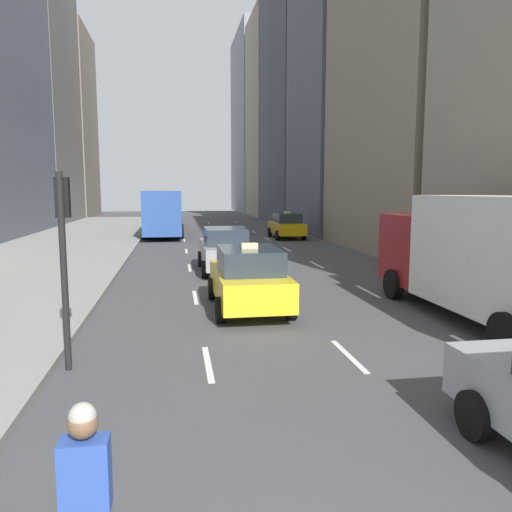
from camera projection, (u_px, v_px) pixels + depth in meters
The scene contains 10 objects.
sidewalk_left at pixel (59, 250), 26.99m from camera, with size 8.00×66.00×0.15m, color gray.
lane_markings at pixel (245, 257), 24.61m from camera, with size 5.72×56.00×0.01m.
building_row_right at pixel (315, 77), 44.95m from camera, with size 6.00×84.33×30.39m.
taxi_lead at pixel (287, 226), 34.29m from camera, with size 2.02×4.40×1.87m.
taxi_second at pixel (248, 278), 13.72m from camera, with size 2.02×4.40×1.87m.
sedan_silver_behind at pixel (225, 249), 20.18m from camera, with size 2.02×4.73×1.79m.
city_bus at pixel (163, 211), 36.93m from camera, with size 2.80×11.61×3.25m.
box_truck at pixel (494, 256), 11.97m from camera, with size 2.58×8.40×3.15m.
skateboarder at pixel (87, 503), 3.71m from camera, with size 0.36×0.80×1.75m.
traffic_light_pole at pixel (63, 239), 8.95m from camera, with size 0.24×0.42×3.60m.
Camera 1 is at (-0.76, -1.17, 3.27)m, focal length 35.00 mm.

